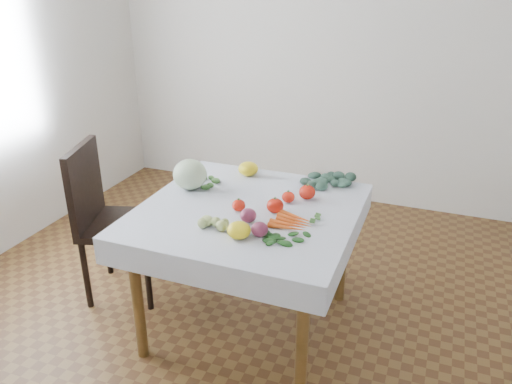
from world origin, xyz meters
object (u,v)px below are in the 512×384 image
carrot_bunch (293,222)px  table (248,225)px  heirloom_back (248,169)px  chair (106,212)px  cabbage (190,174)px

carrot_bunch → table: bearing=160.4°
table → heirloom_back: bearing=111.8°
chair → cabbage: chair is taller
cabbage → heirloom_back: bearing=53.0°
chair → carrot_bunch: chair is taller
chair → heirloom_back: size_ratio=8.01×
cabbage → heirloom_back: 0.39m
cabbage → heirloom_back: cabbage is taller
chair → carrot_bunch: (1.22, -0.12, 0.21)m
table → heirloom_back: size_ratio=8.18×
table → carrot_bunch: 0.32m
cabbage → heirloom_back: size_ratio=1.58×
table → cabbage: cabbage is taller
cabbage → carrot_bunch: size_ratio=0.99×
cabbage → carrot_bunch: (0.69, -0.22, -0.07)m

